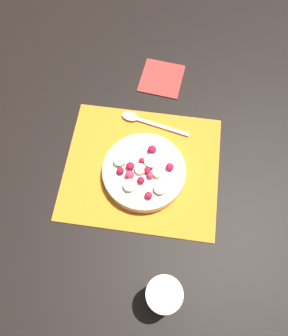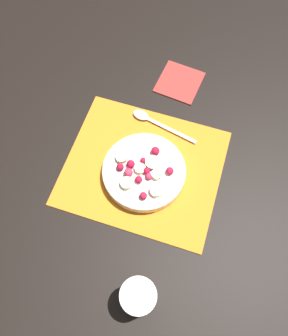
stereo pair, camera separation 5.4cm
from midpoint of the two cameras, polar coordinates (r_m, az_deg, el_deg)
name	(u,v)px [view 1 (the left image)]	position (r m, az deg, el deg)	size (l,w,h in m)	color
ground_plane	(142,168)	(0.83, -2.26, -0.11)	(3.00, 3.00, 0.00)	black
placemat	(142,167)	(0.83, -2.27, -0.03)	(0.39, 0.33, 0.01)	orange
fruit_bowl	(144,171)	(0.80, -1.95, -0.72)	(0.20, 0.20, 0.05)	silver
spoon	(141,120)	(0.89, -2.30, 8.27)	(0.19, 0.06, 0.01)	silver
drinking_glass	(163,295)	(0.71, 1.01, -21.50)	(0.07, 0.07, 0.10)	white
napkin	(162,78)	(0.97, 1.44, 15.30)	(0.13, 0.13, 0.01)	#A3332D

